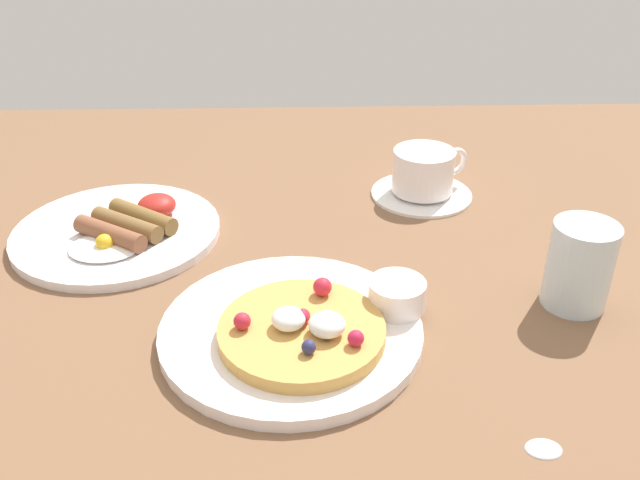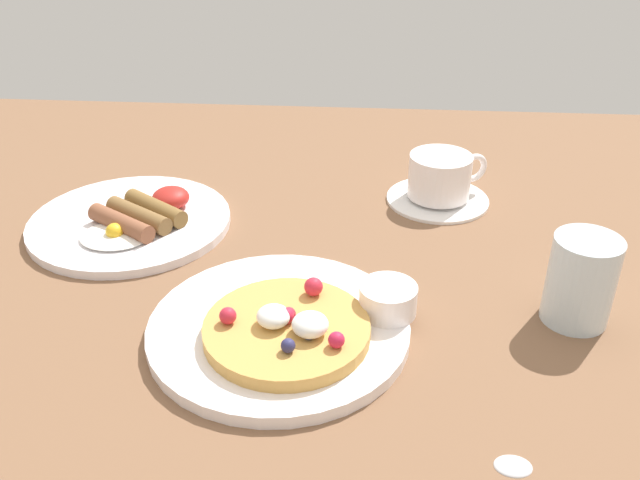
{
  "view_description": "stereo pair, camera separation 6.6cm",
  "coord_description": "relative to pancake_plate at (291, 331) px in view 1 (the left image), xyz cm",
  "views": [
    {
      "loc": [
        1.92,
        -58.73,
        39.96
      ],
      "look_at": [
        3.84,
        3.12,
        4.0
      ],
      "focal_mm": 38.64,
      "sensor_mm": 36.0,
      "label": 1
    },
    {
      "loc": [
        8.47,
        -58.59,
        39.96
      ],
      "look_at": [
        3.84,
        3.12,
        4.0
      ],
      "focal_mm": 38.64,
      "sensor_mm": 36.0,
      "label": 2
    }
  ],
  "objects": [
    {
      "name": "ground_plane",
      "position": [
        -0.8,
        7.76,
        -2.13
      ],
      "size": [
        163.77,
        111.86,
        3.0
      ],
      "primitive_type": "cube",
      "color": "brown"
    },
    {
      "name": "pancake_plate",
      "position": [
        0.0,
        0.0,
        0.0
      ],
      "size": [
        24.4,
        24.4,
        1.27
      ],
      "primitive_type": "cylinder",
      "color": "white",
      "rests_on": "ground_plane"
    },
    {
      "name": "pancake_with_berries",
      "position": [
        1.1,
        -1.93,
        1.56
      ],
      "size": [
        15.09,
        15.09,
        3.29
      ],
      "color": "gold",
      "rests_on": "pancake_plate"
    },
    {
      "name": "syrup_ramekin",
      "position": [
        10.06,
        2.51,
        2.11
      ],
      "size": [
        5.48,
        5.48,
        2.87
      ],
      "color": "white",
      "rests_on": "pancake_plate"
    },
    {
      "name": "breakfast_plate",
      "position": [
        -20.37,
        19.4,
        -0.1
      ],
      "size": [
        23.78,
        23.78,
        1.07
      ],
      "primitive_type": "cylinder",
      "color": "white",
      "rests_on": "ground_plane"
    },
    {
      "name": "fried_breakfast",
      "position": [
        -18.46,
        18.58,
        1.41
      ],
      "size": [
        11.82,
        13.66,
        2.68
      ],
      "color": "brown",
      "rests_on": "breakfast_plate"
    },
    {
      "name": "coffee_saucer",
      "position": [
        16.78,
        28.87,
        -0.23
      ],
      "size": [
        12.98,
        12.98,
        0.81
      ],
      "primitive_type": "cylinder",
      "color": "white",
      "rests_on": "ground_plane"
    },
    {
      "name": "coffee_cup",
      "position": [
        16.92,
        28.94,
        2.99
      ],
      "size": [
        10.27,
        7.85,
        5.44
      ],
      "color": "white",
      "rests_on": "coffee_saucer"
    },
    {
      "name": "water_glass",
      "position": [
        28.0,
        4.55,
        3.76
      ],
      "size": [
        6.31,
        6.31,
        8.78
      ],
      "primitive_type": "cylinder",
      "color": "silver",
      "rests_on": "ground_plane"
    }
  ]
}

